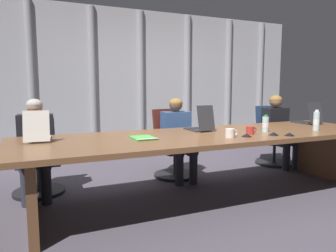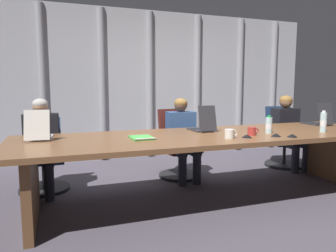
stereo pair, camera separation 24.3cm
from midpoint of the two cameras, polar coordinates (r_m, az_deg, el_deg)
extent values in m
plane|color=#47424C|center=(3.75, 5.85, -12.76)|extent=(12.79, 12.79, 0.00)
cube|color=brown|center=(3.57, 6.00, -1.78)|extent=(4.29, 1.25, 0.05)
cube|color=black|center=(3.58, 5.98, -2.81)|extent=(3.64, 0.10, 0.06)
cube|color=brown|center=(3.20, -25.55, -10.36)|extent=(0.08, 1.06, 0.70)
cube|color=brown|center=(4.85, 25.80, -4.60)|extent=(0.08, 1.06, 0.70)
cube|color=#B2B2B7|center=(5.77, -6.08, 7.40)|extent=(6.40, 0.10, 2.62)
cylinder|color=gray|center=(5.44, -24.65, 6.82)|extent=(0.12, 0.12, 2.56)
cylinder|color=gray|center=(5.51, -14.67, 7.23)|extent=(0.12, 0.12, 2.56)
cylinder|color=gray|center=(5.71, -6.15, 7.40)|extent=(0.12, 0.12, 2.56)
cylinder|color=gray|center=(6.06, 2.38, 7.41)|extent=(0.12, 0.12, 2.56)
cylinder|color=gray|center=(6.52, 9.79, 7.29)|extent=(0.12, 0.12, 2.56)
cylinder|color=gray|center=(7.00, 15.33, 7.12)|extent=(0.12, 0.12, 2.56)
cube|color=beige|center=(3.44, -24.35, -2.14)|extent=(0.26, 0.33, 0.02)
cube|color=black|center=(3.47, -24.33, -1.92)|extent=(0.21, 0.19, 0.00)
cube|color=beige|center=(3.23, -24.81, -0.03)|extent=(0.24, 0.12, 0.29)
cube|color=black|center=(3.23, -24.80, 0.01)|extent=(0.22, 0.10, 0.26)
cube|color=#2D2D33|center=(3.85, 3.53, -0.62)|extent=(0.22, 0.32, 0.02)
cube|color=black|center=(3.86, 3.36, -0.43)|extent=(0.19, 0.18, 0.00)
cube|color=#2D2D33|center=(3.66, 4.99, 1.42)|extent=(0.22, 0.08, 0.29)
cube|color=black|center=(3.67, 4.94, 1.45)|extent=(0.20, 0.07, 0.26)
cube|color=#2D2D33|center=(4.94, 22.23, 0.57)|extent=(0.24, 0.32, 0.02)
cube|color=black|center=(4.95, 22.04, 0.72)|extent=(0.20, 0.18, 0.00)
cube|color=#2D2D33|center=(4.79, 23.92, 2.18)|extent=(0.24, 0.08, 0.29)
cube|color=black|center=(4.80, 23.87, 2.20)|extent=(0.21, 0.06, 0.26)
cube|color=navy|center=(4.11, -24.15, -5.77)|extent=(0.48, 0.48, 0.08)
cube|color=navy|center=(4.28, -24.30, -1.72)|extent=(0.43, 0.11, 0.45)
cylinder|color=#262628|center=(4.16, -24.01, -8.48)|extent=(0.05, 0.05, 0.32)
cylinder|color=black|center=(4.21, -23.88, -10.85)|extent=(0.60, 0.60, 0.04)
cube|color=#511E19|center=(4.46, -0.27, -4.16)|extent=(0.55, 0.55, 0.08)
cube|color=#511E19|center=(4.60, -1.74, -0.08)|extent=(0.45, 0.19, 0.52)
cylinder|color=#262628|center=(4.51, -0.27, -6.67)|extent=(0.05, 0.05, 0.32)
cylinder|color=black|center=(4.55, -0.26, -8.88)|extent=(0.60, 0.60, 0.04)
cube|color=navy|center=(5.44, 17.60, -2.47)|extent=(0.55, 0.55, 0.08)
cube|color=navy|center=(5.58, 16.50, 0.89)|extent=(0.45, 0.18, 0.52)
cylinder|color=#262628|center=(5.47, 17.52, -4.54)|extent=(0.05, 0.05, 0.32)
cylinder|color=black|center=(5.51, 17.45, -6.38)|extent=(0.60, 0.60, 0.04)
cube|color=black|center=(4.04, -24.42, -1.72)|extent=(0.41, 0.25, 0.51)
sphere|color=tan|center=(4.00, -24.68, 3.24)|extent=(0.18, 0.18, 0.18)
ellipsoid|color=#B2ADA8|center=(4.00, -24.69, 3.55)|extent=(0.18, 0.18, 0.13)
cylinder|color=black|center=(4.02, -22.09, -0.68)|extent=(0.08, 0.14, 0.27)
cylinder|color=tan|center=(3.83, -22.15, -2.82)|extent=(0.09, 0.30, 0.06)
cylinder|color=black|center=(4.05, -26.83, -0.87)|extent=(0.08, 0.14, 0.27)
cylinder|color=tan|center=(3.86, -27.12, -3.00)|extent=(0.09, 0.30, 0.06)
cylinder|color=#262833|center=(3.89, -22.98, -6.28)|extent=(0.16, 0.41, 0.13)
cylinder|color=#262833|center=(3.76, -22.99, -9.87)|extent=(0.11, 0.11, 0.42)
cylinder|color=#262833|center=(3.90, -25.92, -6.37)|extent=(0.16, 0.41, 0.13)
cylinder|color=#262833|center=(3.78, -26.06, -9.95)|extent=(0.11, 0.11, 0.42)
cube|color=#335184|center=(4.40, -0.16, -0.57)|extent=(0.40, 0.24, 0.49)
sphere|color=brown|center=(4.37, -0.17, 3.87)|extent=(0.18, 0.18, 0.18)
ellipsoid|color=olive|center=(4.37, -0.17, 4.17)|extent=(0.19, 0.19, 0.14)
cylinder|color=#335184|center=(4.45, 1.81, 0.23)|extent=(0.08, 0.14, 0.27)
cylinder|color=brown|center=(4.27, 2.86, -1.64)|extent=(0.08, 0.30, 0.06)
cylinder|color=#335184|center=(4.34, -2.19, 0.05)|extent=(0.08, 0.14, 0.27)
cylinder|color=brown|center=(4.16, -1.28, -1.88)|extent=(0.08, 0.30, 0.06)
cylinder|color=#262833|center=(4.30, 2.01, -4.47)|extent=(0.15, 0.41, 0.13)
cylinder|color=#262833|center=(4.18, 2.95, -7.63)|extent=(0.11, 0.11, 0.42)
cylinder|color=#262833|center=(4.23, -0.50, -4.67)|extent=(0.15, 0.41, 0.13)
cylinder|color=#262833|center=(4.11, 0.36, -7.89)|extent=(0.11, 0.11, 0.42)
cube|color=black|center=(5.36, 17.60, 0.52)|extent=(0.39, 0.22, 0.50)
sphere|color=#8C6647|center=(5.34, 17.74, 4.29)|extent=(0.20, 0.20, 0.20)
ellipsoid|color=olive|center=(5.34, 17.75, 4.55)|extent=(0.20, 0.20, 0.15)
cylinder|color=black|center=(5.47, 18.94, 1.21)|extent=(0.07, 0.13, 0.27)
cylinder|color=#8C6647|center=(5.33, 20.42, -0.26)|extent=(0.06, 0.30, 0.06)
cylinder|color=black|center=(5.25, 16.25, 1.08)|extent=(0.07, 0.13, 0.27)
cylinder|color=#8C6647|center=(5.10, 17.72, -0.46)|extent=(0.06, 0.30, 0.06)
cylinder|color=#262833|center=(5.32, 19.72, -2.65)|extent=(0.13, 0.40, 0.13)
cylinder|color=#262833|center=(5.23, 20.99, -5.10)|extent=(0.11, 0.11, 0.42)
cylinder|color=#262833|center=(5.19, 18.11, -2.82)|extent=(0.13, 0.40, 0.13)
cylinder|color=#262833|center=(5.10, 19.38, -5.35)|extent=(0.11, 0.11, 0.42)
cylinder|color=silver|center=(4.14, 23.82, 0.81)|extent=(0.07, 0.07, 0.23)
cylinder|color=white|center=(4.14, 23.81, 0.65)|extent=(0.07, 0.07, 0.07)
cylinder|color=white|center=(4.13, 23.91, 2.55)|extent=(0.04, 0.04, 0.02)
cylinder|color=silver|center=(3.80, 15.53, 0.27)|extent=(0.07, 0.07, 0.18)
cylinder|color=white|center=(3.80, 15.52, 0.13)|extent=(0.08, 0.08, 0.05)
cylinder|color=green|center=(3.79, 15.58, 1.79)|extent=(0.04, 0.04, 0.02)
cylinder|color=white|center=(3.30, 9.11, -1.32)|extent=(0.10, 0.10, 0.09)
torus|color=white|center=(3.33, 9.97, -1.25)|extent=(0.07, 0.01, 0.07)
cylinder|color=#B2332D|center=(3.58, 12.80, -0.78)|extent=(0.09, 0.09, 0.09)
torus|color=#B2332D|center=(3.61, 13.53, -0.73)|extent=(0.06, 0.01, 0.06)
cone|color=black|center=(3.59, 19.39, -1.42)|extent=(0.11, 0.11, 0.03)
cone|color=black|center=(3.57, 16.81, -1.36)|extent=(0.11, 0.11, 0.03)
cone|color=black|center=(3.40, 12.10, -1.64)|extent=(0.11, 0.11, 0.03)
cube|color=#4CB74C|center=(3.22, -6.70, -2.18)|extent=(0.22, 0.30, 0.02)
cylinder|color=silver|center=(3.07, -5.88, -2.38)|extent=(0.21, 0.01, 0.01)
camera|label=1|loc=(0.12, -92.03, -0.25)|focal=33.60mm
camera|label=2|loc=(0.12, 87.97, 0.25)|focal=33.60mm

